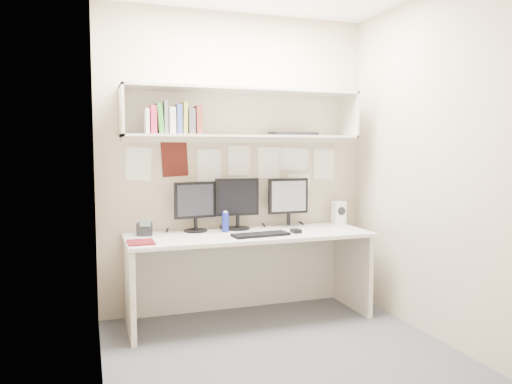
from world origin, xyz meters
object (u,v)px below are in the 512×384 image
object	(u,v)px
desk	(249,276)
maroon_notebook	(141,242)
speaker	(339,213)
monitor_center	(237,201)
monitor_left	(195,204)
monitor_right	(288,200)
keyboard	(261,235)
desk_phone	(145,229)

from	to	relation	value
desk	maroon_notebook	world-z (taller)	maroon_notebook
speaker	maroon_notebook	size ratio (longest dim) A/B	0.90
monitor_center	monitor_left	bearing A→B (deg)	-176.51
monitor_center	monitor_right	distance (m)	0.48
monitor_left	maroon_notebook	distance (m)	0.66
keyboard	desk_phone	xyz separation A→B (m)	(-0.88, 0.32, 0.04)
keyboard	desk_phone	distance (m)	0.93
keyboard	desk_phone	size ratio (longest dim) A/B	3.30
maroon_notebook	keyboard	bearing A→B (deg)	-0.31
maroon_notebook	desk_phone	xyz separation A→B (m)	(0.06, 0.31, 0.05)
desk	desk_phone	distance (m)	0.94
maroon_notebook	desk	bearing A→B (deg)	10.21
monitor_center	keyboard	xyz separation A→B (m)	(0.08, -0.39, -0.23)
speaker	maroon_notebook	bearing A→B (deg)	-164.36
speaker	desk_phone	xyz separation A→B (m)	(-1.77, -0.05, -0.05)
monitor_right	desk_phone	distance (m)	1.29
monitor_center	maroon_notebook	world-z (taller)	monitor_center
speaker	desk	bearing A→B (deg)	-163.42
maroon_notebook	speaker	bearing A→B (deg)	11.20
monitor_left	monitor_right	xyz separation A→B (m)	(0.84, -0.00, 0.01)
monitor_center	speaker	xyz separation A→B (m)	(0.97, -0.01, -0.14)
monitor_left	monitor_center	xyz separation A→B (m)	(0.37, -0.00, 0.01)
monitor_left	desk_phone	xyz separation A→B (m)	(-0.43, -0.07, -0.18)
desk_phone	maroon_notebook	bearing A→B (deg)	-86.21
speaker	desk_phone	bearing A→B (deg)	-173.96
monitor_left	monitor_center	size ratio (longest dim) A/B	0.95
monitor_left	desk	bearing A→B (deg)	-36.89
monitor_left	monitor_right	bearing A→B (deg)	-8.35
monitor_right	speaker	distance (m)	0.52
monitor_right	desk_phone	world-z (taller)	monitor_right
speaker	maroon_notebook	distance (m)	1.87
monitor_right	maroon_notebook	distance (m)	1.41
monitor_right	keyboard	world-z (taller)	monitor_right
desk	monitor_right	world-z (taller)	monitor_right
monitor_center	desk_phone	distance (m)	0.82
monitor_right	desk	bearing A→B (deg)	-153.60
speaker	maroon_notebook	xyz separation A→B (m)	(-1.84, -0.37, -0.10)
monitor_left	desk_phone	distance (m)	0.47
desk	monitor_left	size ratio (longest dim) A/B	4.78
monitor_center	keyboard	bearing A→B (deg)	-74.91
keyboard	maroon_notebook	bearing A→B (deg)	174.36
monitor_center	desk_phone	xyz separation A→B (m)	(-0.80, -0.07, -0.19)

